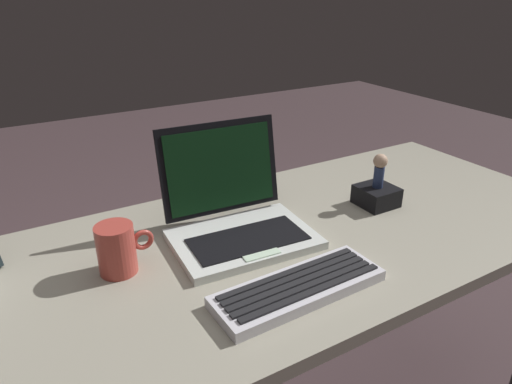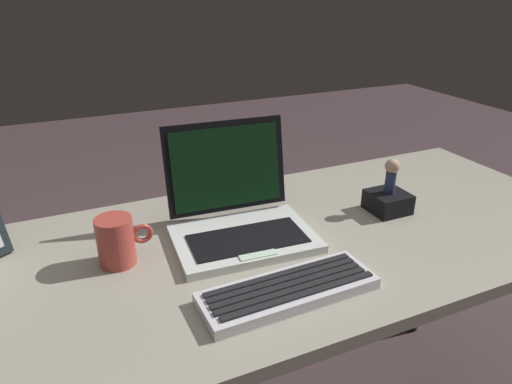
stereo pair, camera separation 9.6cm
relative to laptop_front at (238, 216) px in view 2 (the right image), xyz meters
The scene contains 6 objects.
desk 0.16m from the laptop_front, 92.13° to the right, with size 1.72×0.65×0.72m.
laptop_front is the anchor object (origin of this frame).
external_keyboard 0.25m from the laptop_front, 89.50° to the right, with size 0.33×0.12×0.03m.
figurine_stand 0.39m from the laptop_front, ahead, with size 0.09×0.09×0.05m, color black.
figurine 0.39m from the laptop_front, ahead, with size 0.04×0.04×0.09m.
coffee_mug 0.27m from the laptop_front, behind, with size 0.11×0.07×0.10m.
Camera 2 is at (-0.34, -0.80, 1.24)m, focal length 32.56 mm.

